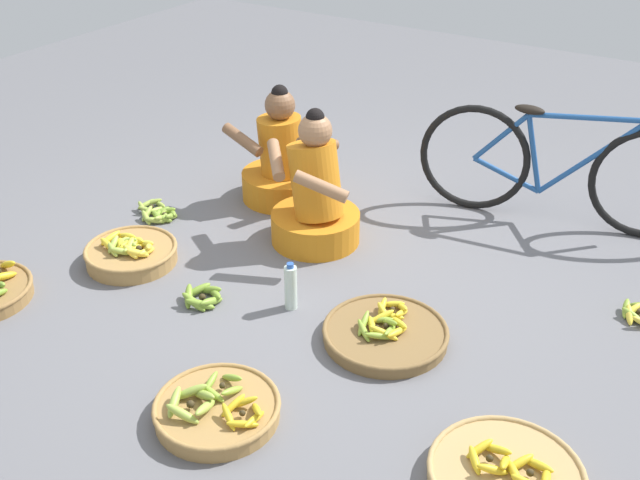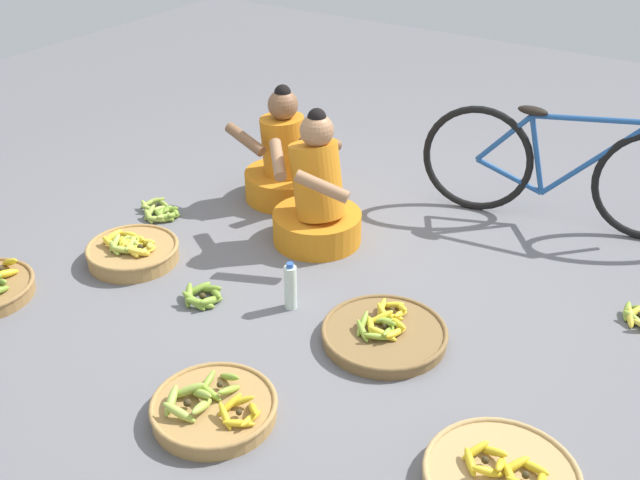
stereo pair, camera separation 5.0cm
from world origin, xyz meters
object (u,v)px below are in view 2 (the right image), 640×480
at_px(banana_basket_near_bicycle, 384,333).
at_px(loose_bananas_front_center, 202,296).
at_px(bicycle_leaning, 562,170).
at_px(loose_bananas_near_vendor, 161,212).
at_px(banana_basket_front_right, 214,408).
at_px(water_bottle, 290,287).
at_px(banana_basket_back_left, 133,251).
at_px(banana_basket_mid_right, 502,478).
at_px(vendor_woman_front, 316,201).
at_px(vendor_woman_behind, 284,163).

bearing_deg(banana_basket_near_bicycle, loose_bananas_front_center, -166.88).
xyz_separation_m(bicycle_leaning, loose_bananas_near_vendor, (-2.10, -1.24, -0.33)).
xyz_separation_m(banana_basket_front_right, water_bottle, (-0.19, 0.84, 0.08)).
distance_m(banana_basket_near_bicycle, banana_basket_back_left, 1.55).
bearing_deg(banana_basket_mid_right, water_bottle, 157.98).
bearing_deg(banana_basket_back_left, bicycle_leaning, 43.01).
xyz_separation_m(vendor_woman_front, banana_basket_front_right, (0.45, -1.48, -0.22)).
bearing_deg(vendor_woman_front, banana_basket_near_bicycle, -38.26).
bearing_deg(banana_basket_back_left, loose_bananas_near_vendor, 117.08).
xyz_separation_m(loose_bananas_front_center, loose_bananas_near_vendor, (-0.84, 0.58, -0.01)).
relative_size(vendor_woman_behind, bicycle_leaning, 0.45).
xyz_separation_m(banana_basket_front_right, loose_bananas_near_vendor, (-1.44, 1.21, -0.02)).
distance_m(vendor_woman_front, water_bottle, 0.71).
distance_m(vendor_woman_behind, banana_basket_mid_right, 2.61).
distance_m(vendor_woman_front, banana_basket_mid_right, 2.01).
relative_size(vendor_woman_behind, loose_bananas_near_vendor, 2.24).
relative_size(banana_basket_back_left, loose_bananas_near_vendor, 1.52).
height_order(vendor_woman_front, bicycle_leaning, vendor_woman_front).
distance_m(bicycle_leaning, banana_basket_front_right, 2.56).
distance_m(vendor_woman_behind, banana_basket_near_bicycle, 1.64).
height_order(vendor_woman_front, banana_basket_back_left, vendor_woman_front).
bearing_deg(bicycle_leaning, banana_basket_front_right, -104.94).
bearing_deg(banana_basket_front_right, vendor_woman_behind, 116.85).
distance_m(loose_bananas_front_center, loose_bananas_near_vendor, 1.02).
height_order(loose_bananas_front_center, water_bottle, water_bottle).
distance_m(banana_basket_mid_right, banana_basket_back_left, 2.39).
relative_size(vendor_woman_behind, banana_basket_mid_right, 1.27).
bearing_deg(vendor_woman_front, water_bottle, -67.77).
height_order(vendor_woman_front, loose_bananas_near_vendor, vendor_woman_front).
xyz_separation_m(bicycle_leaning, water_bottle, (-0.84, -1.62, -0.23)).
distance_m(banana_basket_back_left, loose_bananas_near_vendor, 0.55).
bearing_deg(banana_basket_front_right, banana_basket_back_left, 148.59).
relative_size(vendor_woman_front, loose_bananas_front_center, 3.48).
height_order(vendor_woman_behind, banana_basket_mid_right, vendor_woman_behind).
relative_size(banana_basket_mid_right, banana_basket_front_right, 1.11).
height_order(banana_basket_mid_right, banana_basket_front_right, banana_basket_front_right).
height_order(bicycle_leaning, banana_basket_back_left, bicycle_leaning).
bearing_deg(banana_basket_near_bicycle, vendor_woman_front, 141.74).
xyz_separation_m(banana_basket_mid_right, banana_basket_front_right, (-1.16, -0.29, 0.00)).
bearing_deg(loose_bananas_near_vendor, banana_basket_front_right, -40.10).
bearing_deg(vendor_woman_front, banana_basket_front_right, -73.06).
relative_size(banana_basket_near_bicycle, banana_basket_mid_right, 1.02).
xyz_separation_m(vendor_woman_front, loose_bananas_near_vendor, (-0.99, -0.27, -0.24)).
xyz_separation_m(banana_basket_mid_right, loose_bananas_front_center, (-1.76, 0.34, -0.01)).
distance_m(vendor_woman_front, banana_basket_back_left, 1.08).
relative_size(vendor_woman_front, loose_bananas_near_vendor, 2.41).
bearing_deg(banana_basket_back_left, banana_basket_front_right, -31.41).
relative_size(banana_basket_mid_right, loose_bananas_front_center, 2.55).
distance_m(banana_basket_mid_right, banana_basket_front_right, 1.19).
bearing_deg(bicycle_leaning, banana_basket_near_bicycle, -100.86).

